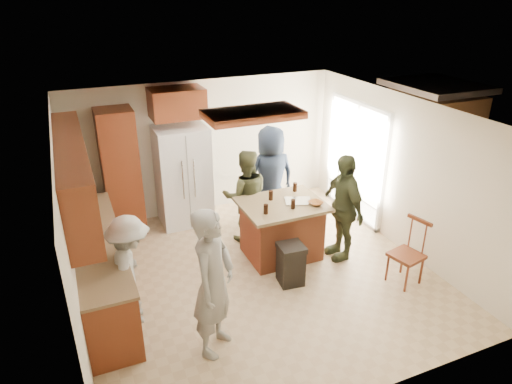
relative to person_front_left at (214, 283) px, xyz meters
name	(u,v)px	position (x,y,z in m)	size (l,w,h in m)	color
room_shell	(420,150)	(5.44, 2.83, -0.06)	(8.00, 5.20, 5.00)	tan
person_front_left	(214,283)	(0.00, 0.00, 0.00)	(0.68, 0.50, 1.86)	gray
person_behind_left	(246,196)	(1.30, 2.27, -0.12)	(0.78, 0.48, 1.61)	#3A3D24
person_behind_right	(271,177)	(1.92, 2.62, -0.01)	(0.90, 0.58, 1.83)	#1A2334
person_side_right	(343,207)	(2.49, 1.18, -0.06)	(1.02, 0.52, 1.74)	#333921
person_counter	(131,270)	(-0.79, 0.91, -0.18)	(0.96, 0.45, 1.49)	gray
left_cabinetry	(92,237)	(-1.18, 1.58, 0.03)	(0.64, 3.00, 2.30)	maroon
back_wall_units	(135,155)	(-0.27, 3.38, 0.45)	(1.80, 0.60, 2.45)	maroon
refrigerator	(183,176)	(0.52, 3.30, -0.03)	(0.90, 0.76, 1.80)	white
kitchen_island	(282,229)	(1.63, 1.56, -0.45)	(1.28, 1.03, 0.93)	#9A4727
island_items	(297,201)	(1.85, 1.47, 0.04)	(0.99, 0.74, 0.15)	silver
trash_bin	(291,264)	(1.42, 0.82, -0.61)	(0.38, 0.38, 0.63)	black
spindle_chair	(407,255)	(2.99, 0.19, -0.48)	(0.50, 0.50, 0.99)	maroon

